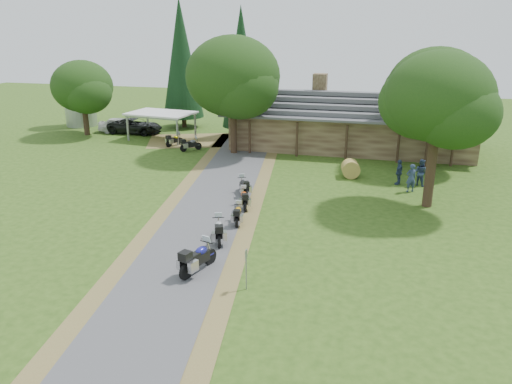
% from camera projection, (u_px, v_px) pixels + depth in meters
% --- Properties ---
extents(ground, '(120.00, 120.00, 0.00)m').
position_uv_depth(ground, '(183.00, 254.00, 23.71)').
color(ground, '#2C4A14').
rests_on(ground, ground).
extents(driveway, '(51.95, 51.95, 0.00)m').
position_uv_depth(driveway, '(203.00, 222.00, 27.50)').
color(driveway, '#4D4D50').
rests_on(driveway, ground).
extents(lodge, '(21.40, 9.40, 4.90)m').
position_uv_depth(lodge, '(351.00, 119.00, 43.52)').
color(lodge, '#4E3828').
rests_on(lodge, ground).
extents(silo, '(3.35, 3.35, 6.46)m').
position_uv_depth(silo, '(79.00, 95.00, 52.51)').
color(silo, gray).
rests_on(silo, ground).
extents(carport, '(6.33, 4.63, 2.55)m').
position_uv_depth(carport, '(162.00, 126.00, 46.79)').
color(carport, white).
rests_on(carport, ground).
extents(car_white_sedan, '(3.60, 5.99, 1.86)m').
position_uv_depth(car_white_sedan, '(121.00, 123.00, 49.98)').
color(car_white_sedan, white).
rests_on(car_white_sedan, ground).
extents(car_dark_suv, '(2.54, 5.84, 2.23)m').
position_uv_depth(car_dark_suv, '(135.00, 122.00, 49.41)').
color(car_dark_suv, black).
rests_on(car_dark_suv, ground).
extents(motorcycle_row_a, '(1.32, 2.25, 1.46)m').
position_uv_depth(motorcycle_row_a, '(198.00, 257.00, 21.76)').
color(motorcycle_row_a, navy).
rests_on(motorcycle_row_a, ground).
extents(motorcycle_row_b, '(1.25, 2.02, 1.31)m').
position_uv_depth(motorcycle_row_b, '(219.00, 229.00, 24.85)').
color(motorcycle_row_b, '#9D9FA5').
rests_on(motorcycle_row_b, ground).
extents(motorcycle_row_c, '(0.85, 1.73, 1.13)m').
position_uv_depth(motorcycle_row_c, '(238.00, 213.00, 27.18)').
color(motorcycle_row_c, '#CA8B12').
rests_on(motorcycle_row_c, ground).
extents(motorcycle_row_d, '(1.17, 1.87, 1.21)m').
position_uv_depth(motorcycle_row_d, '(244.00, 198.00, 29.50)').
color(motorcycle_row_d, '#C0440F').
rests_on(motorcycle_row_d, ground).
extents(motorcycle_row_e, '(1.35, 1.83, 1.21)m').
position_uv_depth(motorcycle_row_e, '(244.00, 185.00, 31.75)').
color(motorcycle_row_e, black).
rests_on(motorcycle_row_e, ground).
extents(motorcycle_carport_a, '(1.29, 1.81, 1.19)m').
position_uv_depth(motorcycle_carport_a, '(175.00, 139.00, 44.46)').
color(motorcycle_carport_a, '#DED605').
rests_on(motorcycle_carport_a, ground).
extents(motorcycle_carport_b, '(1.63, 1.68, 1.21)m').
position_uv_depth(motorcycle_carport_b, '(191.00, 144.00, 42.78)').
color(motorcycle_carport_b, slate).
rests_on(motorcycle_carport_b, ground).
extents(person_a, '(0.76, 0.68, 2.19)m').
position_uv_depth(person_a, '(411.00, 176.00, 32.12)').
color(person_a, navy).
rests_on(person_a, ground).
extents(person_b, '(0.75, 0.70, 2.14)m').
position_uv_depth(person_b, '(421.00, 170.00, 33.40)').
color(person_b, navy).
rests_on(person_b, ground).
extents(person_c, '(0.60, 0.69, 2.03)m').
position_uv_depth(person_c, '(399.00, 170.00, 33.64)').
color(person_c, navy).
rests_on(person_c, ground).
extents(hay_bale, '(1.44, 1.36, 1.25)m').
position_uv_depth(hay_bale, '(351.00, 169.00, 35.35)').
color(hay_bale, olive).
rests_on(hay_bale, ground).
extents(sign_post, '(0.32, 0.05, 1.80)m').
position_uv_depth(sign_post, '(246.00, 270.00, 20.24)').
color(sign_post, gray).
rests_on(sign_post, ground).
extents(oak_lodge_left, '(7.66, 7.66, 10.25)m').
position_uv_depth(oak_lodge_left, '(233.00, 92.00, 40.55)').
color(oak_lodge_left, '#16330F').
rests_on(oak_lodge_left, ground).
extents(oak_lodge_right, '(7.15, 7.15, 9.43)m').
position_uv_depth(oak_lodge_right, '(434.00, 105.00, 36.75)').
color(oak_lodge_right, '#16330F').
rests_on(oak_lodge_right, ground).
extents(oak_driveway, '(6.03, 6.03, 10.50)m').
position_uv_depth(oak_driveway, '(437.00, 119.00, 28.24)').
color(oak_driveway, '#16330F').
rests_on(oak_driveway, ground).
extents(oak_silo, '(5.79, 5.79, 7.59)m').
position_uv_depth(oak_silo, '(83.00, 96.00, 47.91)').
color(oak_silo, '#16330F').
rests_on(oak_silo, ground).
extents(cedar_near, '(3.73, 3.73, 12.06)m').
position_uv_depth(cedar_near, '(241.00, 73.00, 46.64)').
color(cedar_near, black).
rests_on(cedar_near, ground).
extents(cedar_far, '(4.19, 4.19, 12.94)m').
position_uv_depth(cedar_far, '(182.00, 64.00, 50.73)').
color(cedar_far, black).
rests_on(cedar_far, ground).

